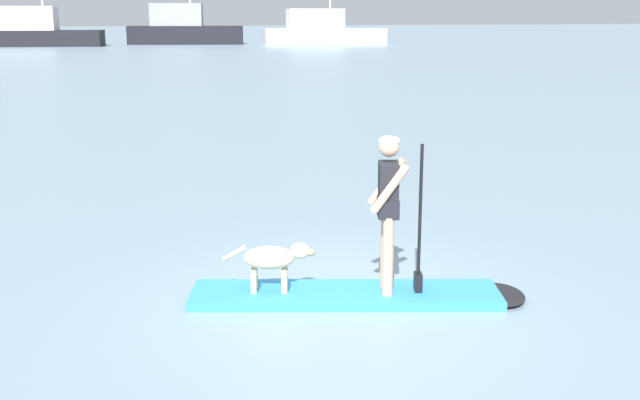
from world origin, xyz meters
name	(u,v)px	position (x,y,z in m)	size (l,w,h in m)	color
ground_plane	(345,299)	(0.00, 0.00, 0.00)	(400.00, 400.00, 0.00)	gray
paddleboard	(366,295)	(0.22, -0.06, 0.05)	(3.74, 1.75, 0.10)	#338CD8
person_paddler	(389,202)	(0.45, -0.13, 1.10)	(0.67, 0.57, 1.72)	tan
dog	(274,259)	(-0.76, 0.22, 0.47)	(1.00, 0.38, 0.55)	#CCB78C
moored_boat_outer	(35,31)	(-7.31, 73.72, 1.40)	(12.54, 5.62, 9.18)	black
moored_boat_center	(183,29)	(7.03, 74.74, 1.56)	(11.91, 5.28, 12.63)	black
moored_boat_far_starboard	(322,31)	(20.68, 70.82, 1.35)	(12.76, 3.75, 12.24)	silver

